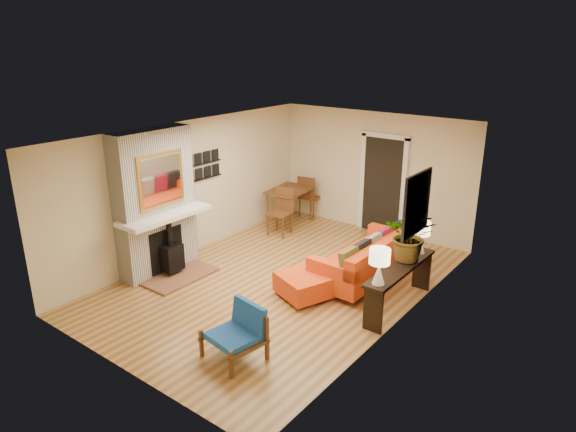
# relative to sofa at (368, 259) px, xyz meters

# --- Properties ---
(room_shell) EXTENTS (6.50, 6.50, 6.50)m
(room_shell) POSITION_rel_sofa_xyz_m (-0.56, 1.64, 0.86)
(room_shell) COLOR tan
(room_shell) RESTS_ON ground
(fireplace) EXTENTS (1.09, 1.68, 2.60)m
(fireplace) POSITION_rel_sofa_xyz_m (-3.17, -1.99, 0.86)
(fireplace) COLOR white
(fireplace) RESTS_ON ground
(sofa) EXTENTS (0.99, 2.22, 0.87)m
(sofa) POSITION_rel_sofa_xyz_m (0.00, 0.00, 0.00)
(sofa) COLOR silver
(sofa) RESTS_ON ground
(ottoman) EXTENTS (1.01, 1.01, 0.40)m
(ottoman) POSITION_rel_sofa_xyz_m (-0.49, -1.22, -0.15)
(ottoman) COLOR silver
(ottoman) RESTS_ON ground
(blue_chair) EXTENTS (0.79, 0.78, 0.73)m
(blue_chair) POSITION_rel_sofa_xyz_m (-0.23, -3.09, 0.01)
(blue_chair) COLOR brown
(blue_chair) RESTS_ON ground
(dining_table) EXTENTS (0.95, 1.91, 1.01)m
(dining_table) POSITION_rel_sofa_xyz_m (-2.74, 1.44, 0.28)
(dining_table) COLOR brown
(dining_table) RESTS_ON ground
(console_table) EXTENTS (0.34, 1.85, 0.72)m
(console_table) POSITION_rel_sofa_xyz_m (0.90, -0.64, 0.20)
(console_table) COLOR black
(console_table) RESTS_ON ground
(lamp_near) EXTENTS (0.30, 0.30, 0.54)m
(lamp_near) POSITION_rel_sofa_xyz_m (0.90, -1.38, 0.68)
(lamp_near) COLOR white
(lamp_near) RESTS_ON console_table
(lamp_far) EXTENTS (0.30, 0.30, 0.54)m
(lamp_far) POSITION_rel_sofa_xyz_m (0.90, 0.03, 0.68)
(lamp_far) COLOR white
(lamp_far) RESTS_ON console_table
(houseplant) EXTENTS (0.92, 0.86, 0.84)m
(houseplant) POSITION_rel_sofa_xyz_m (0.89, -0.34, 0.77)
(houseplant) COLOR #1E5919
(houseplant) RESTS_ON console_table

